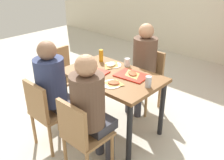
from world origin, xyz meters
TOP-DOWN VIEW (x-y plane):
  - ground_plane at (0.00, 0.00)m, footprint 10.00×10.00m
  - main_table at (0.00, 0.00)m, footprint 1.18×0.74m
  - chair_near_left at (-0.29, -0.75)m, footprint 0.40×0.40m
  - chair_near_right at (0.29, -0.75)m, footprint 0.40×0.40m
  - chair_far_side at (0.00, 0.75)m, footprint 0.40×0.40m
  - chair_left_end at (-0.97, 0.00)m, footprint 0.40×0.40m
  - person_in_red at (-0.29, -0.61)m, footprint 0.32×0.42m
  - person_in_brown_jacket at (0.29, -0.61)m, footprint 0.32×0.42m
  - person_far_side at (-0.00, 0.61)m, footprint 0.32×0.42m
  - tray_red_near at (-0.21, -0.13)m, footprint 0.39×0.31m
  - tray_red_far at (0.21, 0.11)m, footprint 0.39×0.30m
  - paper_plate_center at (-0.18, 0.20)m, footprint 0.22×0.22m
  - paper_plate_near_edge at (0.18, -0.20)m, footprint 0.22×0.22m
  - pizza_slice_a at (-0.21, -0.12)m, footprint 0.23×0.19m
  - pizza_slice_b at (0.20, 0.13)m, footprint 0.25×0.22m
  - pizza_slice_c at (-0.18, 0.18)m, footprint 0.21×0.26m
  - pizza_slice_d at (0.19, -0.18)m, footprint 0.23×0.21m
  - plastic_cup_a at (-0.03, 0.31)m, footprint 0.07×0.07m
  - plastic_cup_b at (0.03, -0.31)m, footprint 0.07×0.07m
  - plastic_cup_c at (-0.47, 0.06)m, footprint 0.07×0.07m
  - soda_can at (0.50, 0.02)m, footprint 0.07×0.07m
  - condiment_bottle at (-0.38, 0.20)m, footprint 0.06×0.06m
  - foil_bundle at (-0.50, -0.02)m, footprint 0.10×0.10m

SIDE VIEW (x-z plane):
  - ground_plane at x=0.00m, z-range -0.02..0.00m
  - chair_near_left at x=-0.29m, z-range 0.07..0.92m
  - chair_near_right at x=0.29m, z-range 0.07..0.92m
  - chair_far_side at x=0.00m, z-range 0.07..0.92m
  - chair_left_end at x=-0.97m, z-range 0.07..0.92m
  - main_table at x=0.00m, z-range 0.28..1.04m
  - person_in_red at x=-0.29m, z-range 0.11..1.37m
  - person_in_brown_jacket at x=0.29m, z-range 0.11..1.37m
  - person_far_side at x=0.00m, z-range 0.11..1.37m
  - paper_plate_center at x=-0.18m, z-range 0.77..0.78m
  - paper_plate_near_edge at x=0.18m, z-range 0.77..0.78m
  - tray_red_near at x=-0.21m, z-range 0.77..0.78m
  - tray_red_far at x=0.21m, z-range 0.77..0.78m
  - pizza_slice_c at x=-0.18m, z-range 0.77..0.79m
  - pizza_slice_d at x=0.19m, z-range 0.77..0.79m
  - pizza_slice_a at x=-0.21m, z-range 0.78..0.80m
  - pizza_slice_b at x=0.20m, z-range 0.78..0.80m
  - plastic_cup_a at x=-0.03m, z-range 0.77..0.87m
  - plastic_cup_b at x=0.03m, z-range 0.77..0.87m
  - plastic_cup_c at x=-0.47m, z-range 0.77..0.87m
  - foil_bundle at x=-0.50m, z-range 0.77..0.87m
  - soda_can at x=0.50m, z-range 0.77..0.89m
  - condiment_bottle at x=-0.38m, z-range 0.77..0.93m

